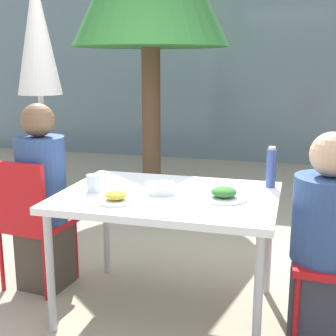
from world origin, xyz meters
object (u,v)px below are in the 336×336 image
Objects in this scene: chair_right at (335,244)px; salad_bowl at (161,188)px; bottle at (271,168)px; person_left at (43,202)px; drinking_cup at (93,183)px; person_right at (326,245)px; closed_umbrella at (38,49)px; chair_left at (29,215)px.

salad_bowl is (-0.96, -0.03, 0.24)m from chair_right.
salad_bowl is (-0.59, -0.31, -0.09)m from bottle.
chair_right is 5.22× the size of salad_bowl.
bottle is (1.41, 0.21, 0.26)m from person_left.
person_right is at bearing 0.99° from drinking_cup.
chair_right is 0.78× the size of person_right.
person_left is 1.73m from person_right.
closed_umbrella is 21.42× the size of drinking_cup.
person_right is 0.94m from salad_bowl.
chair_left is 1.00× the size of chair_right.
chair_right reaches higher than drinking_cup.
chair_left is at bearing 3.27° from chair_right.
person_right is 2.51m from closed_umbrella.
closed_umbrella is at bearing 146.23° from salad_bowl.
person_left is at bearing 58.05° from chair_left.
chair_right is 8.77× the size of drinking_cup.
person_left is 1.08× the size of person_right.
closed_umbrella reaches higher than person_left.
person_left is 0.84m from salad_bowl.
chair_right is at bearing 4.35° from person_left.
closed_umbrella reaches higher than salad_bowl.
bottle reaches higher than chair_right.
closed_umbrella is at bearing 119.42° from chair_left.
person_left is 1.45m from bottle.
drinking_cup is (-1.29, -0.02, 0.25)m from person_right.
person_right reaches higher than chair_left.
person_right is (1.73, -0.14, -0.06)m from person_left.
closed_umbrella is at bearing -19.04° from person_right.
chair_left is at bearing 0.79° from person_right.
person_right is (-0.05, -0.08, 0.02)m from chair_right.
salad_bowl is at bearing -152.38° from bottle.
person_right is at bearing 58.05° from chair_right.
person_right is 4.57× the size of bottle.
chair_left is at bearing 169.66° from drinking_cup.
drinking_cup is at bearing 3.95° from person_right.
chair_left is 8.77× the size of drinking_cup.
bottle is at bearing -34.22° from chair_right.
person_right is 0.53× the size of closed_umbrella.
drinking_cup is 0.60× the size of salad_bowl.
chair_left is 1.35m from closed_umbrella.
person_left is 1.27m from closed_umbrella.
drinking_cup is at bearing -169.95° from salad_bowl.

